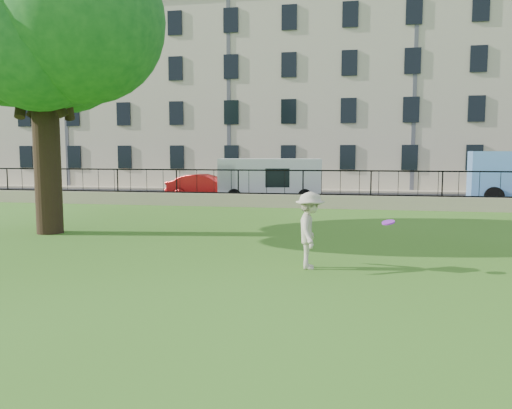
% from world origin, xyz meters
% --- Properties ---
extents(ground, '(120.00, 120.00, 0.00)m').
position_xyz_m(ground, '(0.00, 0.00, 0.00)').
color(ground, '#366518').
rests_on(ground, ground).
extents(retaining_wall, '(50.00, 0.40, 0.60)m').
position_xyz_m(retaining_wall, '(0.00, 12.00, 0.30)').
color(retaining_wall, tan).
rests_on(retaining_wall, ground).
extents(iron_railing, '(50.00, 0.05, 1.13)m').
position_xyz_m(iron_railing, '(0.00, 12.00, 1.15)').
color(iron_railing, black).
rests_on(iron_railing, retaining_wall).
extents(street, '(60.00, 9.00, 0.01)m').
position_xyz_m(street, '(0.00, 16.70, 0.01)').
color(street, black).
rests_on(street, ground).
extents(sidewalk, '(60.00, 1.40, 0.12)m').
position_xyz_m(sidewalk, '(0.00, 21.90, 0.06)').
color(sidewalk, tan).
rests_on(sidewalk, ground).
extents(building_row, '(56.40, 10.40, 13.80)m').
position_xyz_m(building_row, '(0.00, 27.57, 6.92)').
color(building_row, beige).
rests_on(building_row, ground).
extents(tree, '(8.13, 6.33, 10.11)m').
position_xyz_m(tree, '(-7.24, 3.49, 6.72)').
color(tree, black).
rests_on(tree, ground).
extents(man, '(0.68, 1.11, 1.66)m').
position_xyz_m(man, '(1.23, 0.11, 0.83)').
color(man, '#C0B39C').
rests_on(man, ground).
extents(frisbee, '(0.32, 0.33, 0.12)m').
position_xyz_m(frisbee, '(2.86, 0.08, 1.05)').
color(frisbee, purple).
extents(red_sedan, '(4.18, 1.64, 1.35)m').
position_xyz_m(red_sedan, '(-5.36, 14.78, 0.68)').
color(red_sedan, '#A81514').
rests_on(red_sedan, street).
extents(white_van, '(5.44, 2.73, 2.19)m').
position_xyz_m(white_van, '(-2.00, 15.03, 1.09)').
color(white_van, silver).
rests_on(white_van, street).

